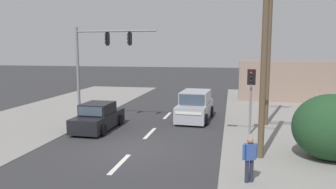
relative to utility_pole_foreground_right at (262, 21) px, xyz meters
name	(u,v)px	position (x,y,z in m)	size (l,w,h in m)	color
ground_plane	(134,149)	(-5.53, 0.13, -5.74)	(140.00, 140.00, 0.00)	#303033
lane_dash_near	(120,164)	(-5.53, -1.87, -5.74)	(0.20, 2.40, 0.01)	silver
lane_dash_mid	(150,133)	(-5.53, 3.13, -5.74)	(0.20, 2.40, 0.01)	silver
lane_dash_far	(167,115)	(-5.53, 8.13, -5.74)	(0.20, 2.40, 0.01)	silver
kerb_right_verge	(330,148)	(3.47, 2.13, -5.73)	(10.00, 44.00, 0.02)	gray
kerb_left_verge	(24,123)	(-14.03, 4.13, -5.73)	(8.00, 40.00, 0.02)	gray
utility_pole_foreground_right	(262,21)	(0.00, 0.00, 0.00)	(3.77, 0.66, 10.74)	brown
utility_pole_midground_right	(269,35)	(0.95, 6.41, -0.30)	(1.80, 0.26, 10.38)	brown
traffic_signal_mast	(96,57)	(-9.51, 5.32, -1.59)	(5.29, 0.50, 6.00)	slate
pedestal_signal_right_kerb	(251,91)	(-0.13, 3.91, -3.32)	(0.44, 0.31, 3.56)	slate
roadside_bush	(336,130)	(3.12, 0.28, -4.43)	(3.32, 2.85, 2.78)	#1E4223
shopfront_wall_far	(309,82)	(5.47, 16.13, -3.94)	(12.00, 1.00, 3.60)	gray
suv_receding_far	(195,106)	(-3.48, 7.14, -4.86)	(2.26, 4.63, 1.90)	#A3A8AD
sedan_oncoming_mid	(98,117)	(-8.67, 3.42, -5.04)	(1.95, 4.27, 1.56)	black
pedestrian_at_kerb	(250,157)	(-0.48, -2.79, -4.81)	(0.50, 0.37, 1.63)	#232838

